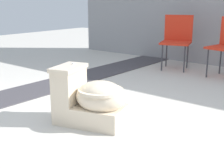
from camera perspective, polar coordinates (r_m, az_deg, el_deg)
The scene contains 4 objects.
ground_plane at distance 2.83m, azimuth -2.40°, elevation -7.01°, with size 14.00×14.00×0.00m, color beige.
gravel_strip at distance 4.03m, azimuth -11.49°, elevation -0.38°, with size 0.56×8.00×0.01m, color #423F44.
toilet at distance 2.73m, azimuth -3.87°, elevation -2.90°, with size 0.71×0.53×0.52m.
folding_chair_left at distance 5.05m, azimuth 11.82°, elevation 8.56°, with size 0.55×0.55×0.83m.
Camera 1 is at (1.73, -1.97, 1.07)m, focal length 50.00 mm.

